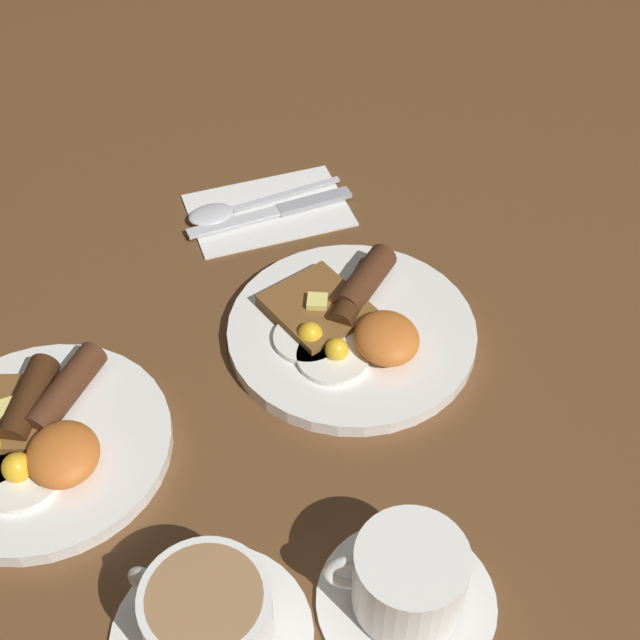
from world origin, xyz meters
TOP-DOWN VIEW (x-y plane):
  - ground_plane at (0.00, 0.00)m, footprint 3.00×3.00m
  - breakfast_plate_near at (0.00, 0.00)m, footprint 0.25×0.25m
  - breakfast_plate_far at (-0.06, 0.30)m, footprint 0.23×0.23m
  - teacup_near at (-0.28, 0.04)m, footprint 0.14×0.14m
  - teacup_far at (-0.27, 0.19)m, footprint 0.15×0.15m
  - napkin at (0.22, 0.04)m, footprint 0.13×0.19m
  - knife at (0.21, 0.02)m, footprint 0.04×0.20m
  - spoon at (0.22, 0.08)m, footprint 0.05×0.19m

SIDE VIEW (x-z plane):
  - ground_plane at x=0.00m, z-range 0.00..0.00m
  - napkin at x=0.22m, z-range 0.00..0.01m
  - knife at x=0.21m, z-range 0.00..0.01m
  - spoon at x=0.22m, z-range 0.00..0.01m
  - breakfast_plate_near at x=0.00m, z-range -0.01..0.04m
  - breakfast_plate_far at x=-0.06m, z-range -0.01..0.04m
  - teacup_far at x=-0.27m, z-range 0.00..0.06m
  - teacup_near at x=-0.28m, z-range 0.00..0.07m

